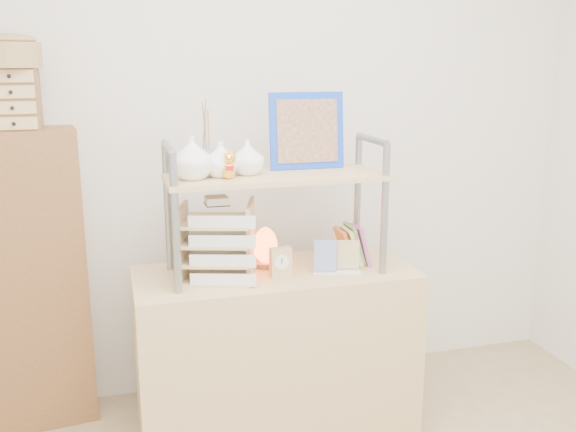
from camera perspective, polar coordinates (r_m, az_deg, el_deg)
name	(u,v)px	position (r m, az deg, el deg)	size (l,w,h in m)	color
room_shell	(348,37)	(1.84, 5.35, 15.60)	(3.42, 3.41, 2.61)	silver
desk	(276,352)	(2.90, -1.09, -11.96)	(1.20, 0.50, 0.75)	tan
cabinet	(33,281)	(3.07, -21.72, -5.43)	(0.45, 0.24, 1.35)	brown
hutch	(256,170)	(2.64, -2.86, 4.09)	(0.90, 0.34, 0.75)	gray
letter_tray	(218,246)	(2.64, -6.27, -2.71)	(0.35, 0.34, 0.35)	tan
salt_lamp	(265,247)	(2.79, -2.03, -2.74)	(0.12, 0.11, 0.18)	brown
desk_clock	(281,262)	(2.67, -0.66, -4.12)	(0.09, 0.05, 0.13)	#D6B773
postcard_stand	(336,263)	(2.74, 4.32, -4.19)	(0.21, 0.11, 0.14)	white
drawer_chest	(14,99)	(2.90, -23.17, 9.55)	(0.20, 0.16, 0.25)	brown
woven_basket	(10,55)	(2.90, -23.50, 12.99)	(0.25, 0.25, 0.10)	olive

